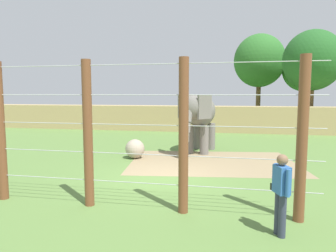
% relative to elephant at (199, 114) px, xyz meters
% --- Properties ---
extents(ground_plane, '(120.00, 120.00, 0.00)m').
position_rel_elephant_xyz_m(ground_plane, '(-0.82, -4.69, -1.89)').
color(ground_plane, '#5B7F3D').
extents(dirt_patch, '(7.35, 5.50, 0.01)m').
position_rel_elephant_xyz_m(dirt_patch, '(0.78, -2.05, -1.88)').
color(dirt_patch, '#937F5B').
rests_on(dirt_patch, ground).
extents(embankment_wall, '(36.00, 1.80, 1.94)m').
position_rel_elephant_xyz_m(embankment_wall, '(-0.82, 8.61, -0.92)').
color(embankment_wall, tan).
rests_on(embankment_wall, ground).
extents(elephant, '(1.89, 3.81, 2.85)m').
position_rel_elephant_xyz_m(elephant, '(0.00, 0.00, 0.00)').
color(elephant, slate).
rests_on(elephant, ground).
extents(enrichment_ball, '(0.85, 0.85, 0.85)m').
position_rel_elephant_xyz_m(enrichment_ball, '(-2.65, -1.95, -1.46)').
color(enrichment_ball, tan).
rests_on(enrichment_ball, ground).
extents(cable_fence, '(8.58, 0.24, 3.71)m').
position_rel_elephant_xyz_m(cable_fence, '(-0.84, -7.65, -0.03)').
color(cable_fence, brown).
rests_on(cable_fence, ground).
extents(zookeeper, '(0.34, 0.57, 1.67)m').
position_rel_elephant_xyz_m(zookeeper, '(2.44, -8.47, -0.96)').
color(zookeeper, '#33384C').
rests_on(zookeeper, ground).
extents(tree_far_left, '(4.09, 4.09, 7.39)m').
position_rel_elephant_xyz_m(tree_far_left, '(8.42, 16.16, 3.33)').
color(tree_far_left, brown).
rests_on(tree_far_left, ground).
extents(tree_left_of_centre, '(4.83, 4.83, 8.59)m').
position_rel_elephant_xyz_m(tree_left_of_centre, '(4.27, 16.09, 4.14)').
color(tree_left_of_centre, brown).
rests_on(tree_left_of_centre, ground).
extents(tree_behind_wall, '(4.44, 4.44, 7.77)m').
position_rel_elephant_xyz_m(tree_behind_wall, '(7.72, 10.77, 3.53)').
color(tree_behind_wall, brown).
rests_on(tree_behind_wall, ground).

